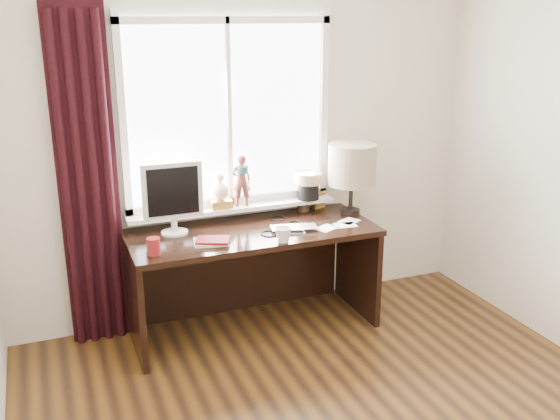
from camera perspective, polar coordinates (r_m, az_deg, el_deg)
name	(u,v)px	position (r m, az deg, el deg)	size (l,w,h in m)	color
wall_back	(248,140)	(4.50, -2.96, 6.41)	(3.50, 2.60, 0.00)	beige
laptop	(294,228)	(4.27, 1.33, -1.67)	(0.32, 0.21, 0.03)	silver
mug	(283,234)	(4.03, 0.29, -2.25)	(0.11, 0.10, 0.11)	white
red_cup	(154,246)	(3.90, -11.48, -3.27)	(0.08, 0.08, 0.11)	maroon
window	(233,142)	(4.41, -4.36, 6.25)	(1.52, 0.23, 1.40)	white
curtain	(88,183)	(4.23, -17.17, 2.35)	(0.38, 0.09, 2.25)	black
desk	(249,258)	(4.45, -2.88, -4.41)	(1.70, 0.70, 0.75)	black
monitor	(173,194)	(4.18, -9.79, 1.46)	(0.40, 0.18, 0.49)	beige
notebook_stack	(212,241)	(4.04, -6.26, -2.85)	(0.26, 0.22, 0.03)	beige
brush_holder	(303,203)	(4.67, 2.15, 0.65)	(0.09, 0.09, 0.25)	black
icon_frame	(320,200)	(4.74, 3.67, 0.94)	(0.10, 0.04, 0.13)	gold
table_lamp	(352,165)	(4.56, 6.60, 4.08)	(0.35, 0.35, 0.52)	black
loose_papers	(340,225)	(4.39, 5.53, -1.35)	(0.40, 0.24, 0.00)	white
desk_cables	(279,226)	(4.34, -0.09, -1.47)	(0.38, 0.43, 0.01)	black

